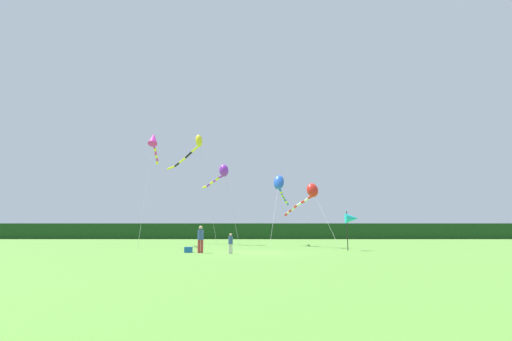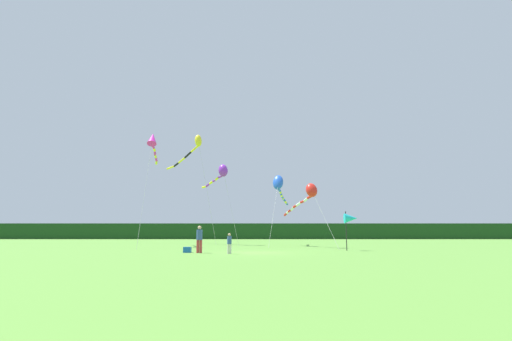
% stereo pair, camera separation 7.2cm
% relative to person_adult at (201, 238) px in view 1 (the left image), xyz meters
% --- Properties ---
extents(ground_plane, '(120.00, 120.00, 0.00)m').
position_rel_person_adult_xyz_m(ground_plane, '(3.39, 0.39, -0.93)').
color(ground_plane, '#5B9338').
extents(distant_treeline, '(108.00, 3.80, 2.64)m').
position_rel_person_adult_xyz_m(distant_treeline, '(3.39, 45.39, 0.40)').
color(distant_treeline, '#193D19').
rests_on(distant_treeline, ground).
extents(person_adult, '(0.36, 0.36, 1.66)m').
position_rel_person_adult_xyz_m(person_adult, '(0.00, 0.00, 0.00)').
color(person_adult, '#B23338').
rests_on(person_adult, ground).
extents(person_child, '(0.26, 0.26, 1.20)m').
position_rel_person_adult_xyz_m(person_child, '(1.91, -0.93, -0.26)').
color(person_child, silver).
rests_on(person_child, ground).
extents(cooler_box, '(0.47, 0.42, 0.35)m').
position_rel_person_adult_xyz_m(cooler_box, '(-0.81, 0.49, -0.75)').
color(cooler_box, '#1959B2').
rests_on(cooler_box, ground).
extents(banner_flag_pole, '(0.90, 0.70, 2.70)m').
position_rel_person_adult_xyz_m(banner_flag_pole, '(10.12, 3.12, 1.27)').
color(banner_flag_pole, black).
rests_on(banner_flag_pole, ground).
extents(kite_red, '(3.38, 9.21, 5.41)m').
position_rel_person_adult_xyz_m(kite_red, '(7.88, 8.40, 3.52)').
color(kite_red, '#B2B2B2').
rests_on(kite_red, ground).
extents(kite_magenta, '(1.24, 9.32, 10.21)m').
position_rel_person_adult_xyz_m(kite_magenta, '(-5.79, 10.16, 8.37)').
color(kite_magenta, '#B2B2B2').
rests_on(kite_magenta, ground).
extents(kite_blue, '(2.37, 9.20, 6.62)m').
position_rel_person_adult_xyz_m(kite_blue, '(5.64, 12.23, 4.67)').
color(kite_blue, '#B2B2B2').
rests_on(kite_blue, ground).
extents(kite_purple, '(4.19, 4.91, 7.98)m').
position_rel_person_adult_xyz_m(kite_purple, '(0.08, 14.34, 6.22)').
color(kite_purple, '#B2B2B2').
rests_on(kite_purple, ground).
extents(kite_yellow, '(6.59, 7.44, 11.26)m').
position_rel_person_adult_xyz_m(kite_yellow, '(-3.08, 16.04, 9.17)').
color(kite_yellow, '#B2B2B2').
rests_on(kite_yellow, ground).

